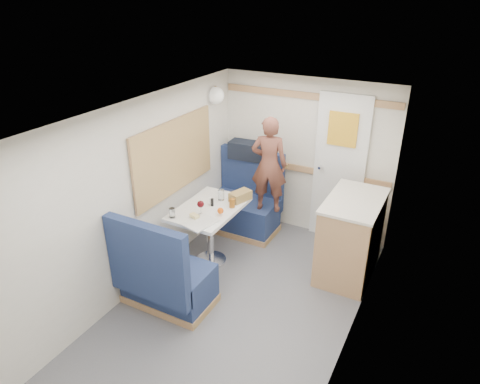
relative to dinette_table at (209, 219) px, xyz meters
The scene contains 27 objects.
floor 1.32m from the dinette_table, 56.98° to the right, with size 4.50×4.50×0.00m, color #515156.
ceiling 1.87m from the dinette_table, 56.98° to the right, with size 4.50×4.50×0.00m, color silver.
wall_back 1.47m from the dinette_table, 62.53° to the left, with size 2.20×0.02×2.00m, color silver.
wall_left 1.18m from the dinette_table, 114.23° to the right, with size 0.02×4.50×2.00m, color silver.
wall_right 2.06m from the dinette_table, 29.74° to the right, with size 0.02×4.50×2.00m, color silver.
oak_trim_low 1.42m from the dinette_table, 62.15° to the left, with size 2.15×0.02×0.08m, color olive.
oak_trim_high 1.85m from the dinette_table, 62.15° to the left, with size 2.15×0.02×0.08m, color olive.
side_window 0.81m from the dinette_table, behind, with size 0.04×1.30×0.72m, color #96A38A.
rear_door 1.69m from the dinette_table, 47.92° to the left, with size 0.62×0.12×1.86m.
dinette_table is the anchor object (origin of this frame).
bench_far 0.90m from the dinette_table, 90.00° to the left, with size 0.90×0.59×1.05m.
bench_near 0.90m from the dinette_table, 90.00° to the right, with size 0.90×0.59×1.05m.
ledge 1.16m from the dinette_table, 90.00° to the left, with size 0.90×0.14×0.04m, color olive.
dome_light 1.51m from the dinette_table, 114.65° to the left, with size 0.20×0.20×0.20m, color white.
galley_counter 1.57m from the dinette_table, 20.54° to the left, with size 0.57×0.92×0.92m.
person 0.96m from the dinette_table, 62.50° to the left, with size 0.43×0.28×1.17m, color brown.
duffel_bag 1.21m from the dinette_table, 94.68° to the left, with size 0.47×0.23×0.23m, color black.
tray 0.40m from the dinette_table, 72.62° to the right, with size 0.25×0.32×0.02m, color silver.
orange_fruit 0.30m from the dinette_table, 25.04° to the right, with size 0.07×0.07×0.07m, color orange.
cheese_block 0.35m from the dinette_table, 89.83° to the right, with size 0.10×0.06×0.03m, color #F3D78C.
wine_glass 0.34m from the dinette_table, 85.28° to the right, with size 0.08×0.08×0.17m.
tumbler_left 0.48m from the dinette_table, 120.96° to the right, with size 0.07×0.07×0.11m, color white.
tumbler_right 0.31m from the dinette_table, 83.69° to the left, with size 0.08×0.08×0.12m, color silver.
beer_glass 0.33m from the dinette_table, 28.38° to the left, with size 0.06×0.06×0.10m, color brown.
pepper_grinder 0.20m from the dinette_table, 74.44° to the left, with size 0.03×0.03×0.09m, color black.
salt_grinder 0.21m from the dinette_table, 105.89° to the left, with size 0.04×0.04×0.09m, color white.
bread_loaf 0.44m from the dinette_table, 54.82° to the left, with size 0.14×0.25×0.11m, color brown.
Camera 1 is at (1.62, -2.55, 2.93)m, focal length 32.00 mm.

